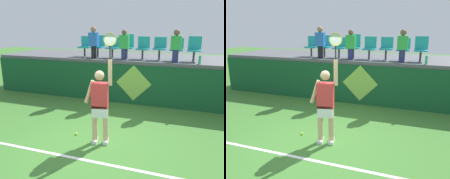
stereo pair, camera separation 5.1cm
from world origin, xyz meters
TOP-DOWN VIEW (x-y plane):
  - ground_plane at (0.00, 0.00)m, footprint 40.00×40.00m
  - court_back_wall at (0.00, 3.23)m, footprint 11.28×0.20m
  - spectator_platform at (0.00, 4.55)m, footprint 11.28×2.74m
  - court_baseline_stripe at (0.00, -0.73)m, footprint 10.16×0.08m
  - tennis_player at (0.14, 0.10)m, footprint 0.74×0.33m
  - tennis_ball at (-0.61, 0.26)m, footprint 0.07×0.07m
  - water_bottle at (2.27, 3.36)m, footprint 0.08×0.08m
  - stadium_chair_0 at (-2.05, 3.95)m, footprint 0.44×0.42m
  - stadium_chair_1 at (-1.49, 3.95)m, footprint 0.44×0.42m
  - stadium_chair_2 at (-0.89, 3.95)m, footprint 0.44×0.42m
  - stadium_chair_3 at (-0.32, 3.96)m, footprint 0.44×0.42m
  - stadium_chair_4 at (0.29, 3.95)m, footprint 0.44×0.42m
  - stadium_chair_5 at (0.89, 3.95)m, footprint 0.44×0.42m
  - stadium_chair_6 at (1.48, 3.95)m, footprint 0.44×0.42m
  - stadium_chair_7 at (2.07, 3.96)m, footprint 0.44×0.42m
  - spectator_0 at (-1.49, 3.49)m, footprint 0.34×0.21m
  - spectator_1 at (1.48, 3.52)m, footprint 0.34×0.21m
  - spectator_2 at (-0.32, 3.53)m, footprint 0.34×0.20m
  - wall_signage_mount at (0.16, 3.13)m, footprint 1.27×0.01m

SIDE VIEW (x-z plane):
  - ground_plane at x=0.00m, z-range 0.00..0.00m
  - wall_signage_mount at x=0.16m, z-range -0.70..0.71m
  - court_baseline_stripe at x=0.00m, z-range 0.00..0.01m
  - tennis_ball at x=-0.61m, z-range 0.00..0.07m
  - court_back_wall at x=0.00m, z-range 0.00..1.41m
  - tennis_player at x=0.14m, z-range -0.30..2.29m
  - spectator_platform at x=0.00m, z-range 1.41..1.53m
  - water_bottle at x=2.27m, z-range 1.53..1.80m
  - stadium_chair_2 at x=-0.89m, z-range 1.58..2.34m
  - stadium_chair_0 at x=-2.05m, z-range 1.57..2.36m
  - stadium_chair_6 at x=1.48m, z-range 1.58..2.36m
  - stadium_chair_4 at x=0.29m, z-range 1.57..2.37m
  - stadium_chair_5 at x=0.89m, z-range 1.58..2.38m
  - stadium_chair_1 at x=-1.49m, z-range 1.57..2.40m
  - stadium_chair_7 at x=2.07m, z-range 1.57..2.41m
  - stadium_chair_3 at x=-0.32m, z-range 1.57..2.45m
  - spectator_2 at x=-0.32m, z-range 1.55..2.61m
  - spectator_1 at x=1.48m, z-range 1.56..2.64m
  - spectator_0 at x=-1.49m, z-range 1.56..2.72m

